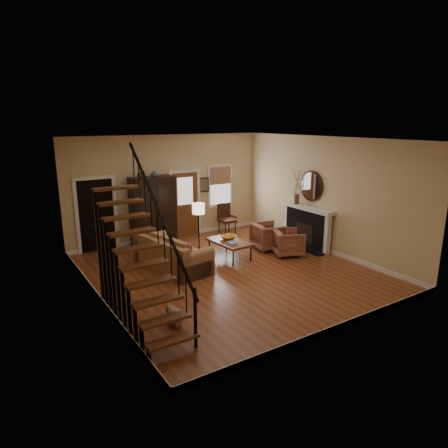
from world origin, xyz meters
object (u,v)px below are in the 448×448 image
floor_lamp (199,230)px  side_chair (227,219)px  coffee_table (230,249)px  armchair_left (288,243)px  armoire (153,211)px  armchair_right (268,236)px  sofa (172,253)px

floor_lamp → side_chair: size_ratio=1.48×
coffee_table → armchair_left: bearing=-23.9°
armchair_left → floor_lamp: (-2.15, 1.31, 0.39)m
floor_lamp → coffee_table: bearing=-45.9°
armoire → armchair_left: 4.14m
armoire → side_chair: size_ratio=2.06×
armchair_right → floor_lamp: (-2.02, 0.57, 0.36)m
sofa → floor_lamp: size_ratio=1.48×
coffee_table → sofa: bearing=175.6°
coffee_table → side_chair: size_ratio=1.27×
armchair_right → side_chair: side_chair is taller
coffee_table → armchair_right: bearing=2.6°
armoire → armchair_left: armoire is taller
armoire → side_chair: (2.55, -0.20, -0.54)m
sofa → floor_lamp: floor_lamp is taller
armchair_left → armchair_right: bearing=32.8°
armchair_left → side_chair: bearing=28.7°
armoire → sofa: 2.27m
armoire → coffee_table: size_ratio=1.62×
floor_lamp → side_chair: floor_lamp is taller
coffee_table → floor_lamp: bearing=134.1°
armoire → sofa: bearing=-100.7°
coffee_table → floor_lamp: size_ratio=0.86×
floor_lamp → side_chair: bearing=37.4°
armoire → armchair_right: armoire is taller
armchair_right → sofa: bearing=98.0°
armoire → armchair_left: bearing=-46.4°
coffee_table → armoire: bearing=119.4°
sofa → coffee_table: (1.69, -0.13, -0.17)m
coffee_table → side_chair: side_chair is taller
coffee_table → armchair_right: armchair_right is taller
armoire → side_chair: 2.61m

